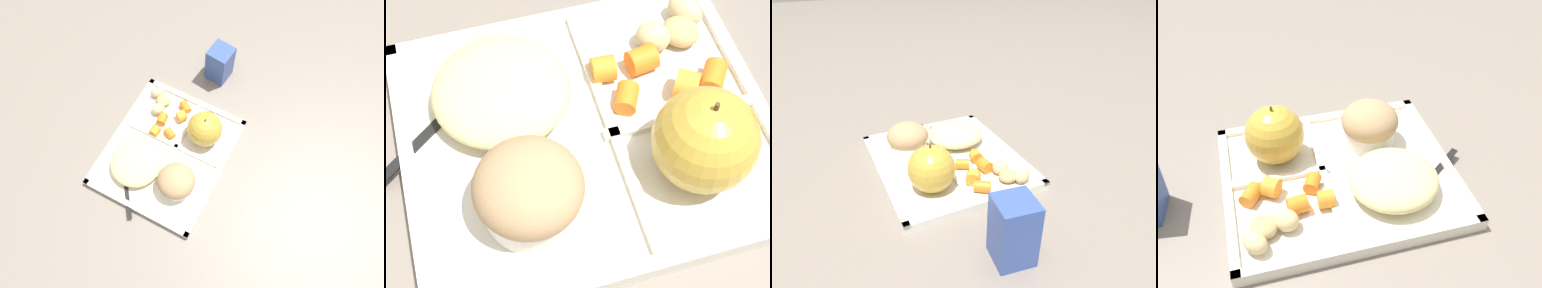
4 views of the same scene
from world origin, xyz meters
TOP-DOWN VIEW (x-y plane):
  - ground at (0.00, 0.00)m, footprint 6.00×6.00m
  - lunch_tray at (-0.00, 0.00)m, footprint 0.32×0.28m
  - green_apple at (-0.08, 0.06)m, footprint 0.09×0.09m
  - bran_muffin at (0.06, 0.06)m, footprint 0.09×0.09m
  - carrot_slice_center at (-0.10, -0.01)m, footprint 0.03×0.03m
  - carrot_slice_near_corner at (-0.07, -0.05)m, footprint 0.03×0.03m
  - carrot_slice_diagonal at (-0.03, -0.05)m, footprint 0.02×0.03m
  - carrot_slice_small at (-0.04, -0.02)m, footprint 0.03×0.03m
  - carrot_slice_large at (-0.12, -0.02)m, footprint 0.03×0.04m
  - potato_chunk_large at (-0.09, -0.08)m, footprint 0.04×0.04m
  - potato_chunk_small at (-0.12, -0.08)m, footprint 0.05×0.05m
  - potato_chunk_golden at (-0.13, -0.10)m, footprint 0.04×0.05m
  - egg_noodle_pile at (0.06, -0.05)m, footprint 0.12×0.12m
  - meatball_back at (0.08, -0.04)m, footprint 0.04×0.04m
  - meatball_side at (0.08, -0.04)m, footprint 0.04×0.04m
  - meatball_center at (0.06, -0.05)m, footprint 0.03×0.03m
  - plastic_fork at (0.12, -0.05)m, footprint 0.12×0.10m

SIDE VIEW (x-z plane):
  - ground at x=0.00m, z-range 0.00..0.00m
  - lunch_tray at x=0.00m, z-range 0.00..0.02m
  - plastic_fork at x=0.12m, z-range 0.01..0.01m
  - carrot_slice_small at x=-0.04m, z-range 0.01..0.03m
  - carrot_slice_large at x=-0.12m, z-range 0.01..0.03m
  - potato_chunk_small at x=-0.12m, z-range 0.01..0.03m
  - carrot_slice_diagonal at x=-0.03m, z-range 0.01..0.04m
  - carrot_slice_near_corner at x=-0.07m, z-range 0.01..0.04m
  - potato_chunk_golden at x=-0.13m, z-range 0.01..0.04m
  - potato_chunk_large at x=-0.09m, z-range 0.01..0.04m
  - carrot_slice_center at x=-0.10m, z-range 0.01..0.04m
  - meatball_center at x=0.06m, z-range 0.01..0.04m
  - meatball_back at x=0.08m, z-range 0.01..0.05m
  - meatball_side at x=0.08m, z-range 0.01..0.05m
  - egg_noodle_pile at x=0.06m, z-range 0.01..0.05m
  - bran_muffin at x=0.06m, z-range 0.01..0.08m
  - green_apple at x=-0.08m, z-range 0.01..0.10m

